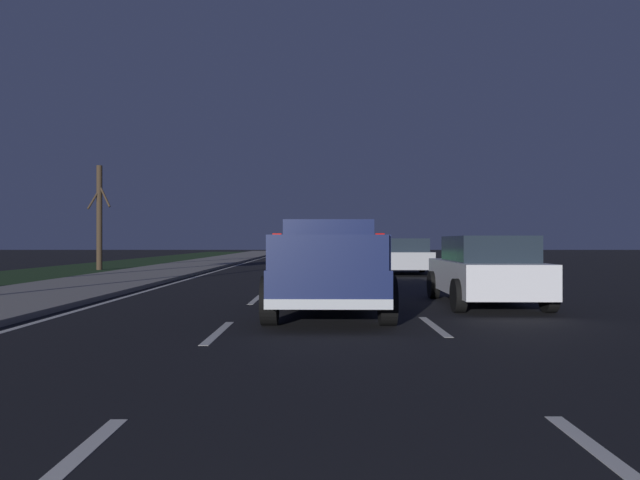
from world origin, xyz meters
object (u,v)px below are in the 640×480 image
(sedan_white, at_px, (486,270))
(bare_tree_far, at_px, (99,216))
(pickup_truck, at_px, (329,266))
(sedan_silver, at_px, (406,256))
(sedan_green, at_px, (327,254))

(sedan_white, relative_size, bare_tree_far, 0.85)
(pickup_truck, relative_size, sedan_silver, 1.23)
(sedan_silver, distance_m, sedan_green, 5.50)
(sedan_white, bearing_deg, sedan_green, 11.41)
(sedan_silver, distance_m, bare_tree_far, 15.33)
(sedan_green, bearing_deg, pickup_truck, 179.68)
(sedan_white, relative_size, sedan_silver, 1.00)
(pickup_truck, distance_m, sedan_silver, 14.19)
(sedan_silver, relative_size, sedan_green, 1.00)
(sedan_silver, height_order, bare_tree_far, bare_tree_far)
(pickup_truck, xyz_separation_m, sedan_green, (18.08, -0.10, -0.13))
(sedan_green, relative_size, bare_tree_far, 0.86)
(sedan_white, bearing_deg, sedan_silver, 0.07)
(sedan_silver, bearing_deg, sedan_white, -179.93)
(sedan_green, bearing_deg, sedan_silver, -141.83)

